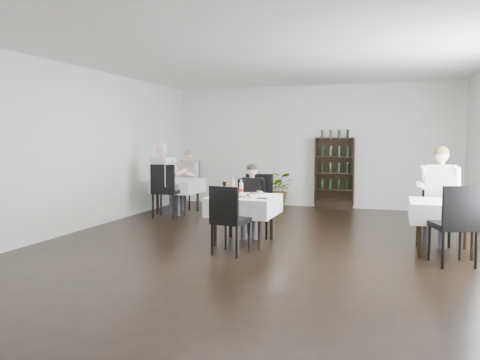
{
  "coord_description": "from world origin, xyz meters",
  "views": [
    {
      "loc": [
        1.99,
        -7.1,
        1.68
      ],
      "look_at": [
        -0.44,
        0.2,
        1.01
      ],
      "focal_mm": 35.0,
      "sensor_mm": 36.0,
      "label": 1
    }
  ],
  "objects_px": {
    "wine_shelf": "(334,174)",
    "potted_tree": "(278,189)",
    "diner_main": "(251,194)",
    "main_table": "(244,205)"
  },
  "relations": [
    {
      "from": "wine_shelf",
      "to": "diner_main",
      "type": "height_order",
      "value": "wine_shelf"
    },
    {
      "from": "main_table",
      "to": "wine_shelf",
      "type": "bearing_deg",
      "value": 78.22
    },
    {
      "from": "wine_shelf",
      "to": "potted_tree",
      "type": "distance_m",
      "value": 1.42
    },
    {
      "from": "wine_shelf",
      "to": "diner_main",
      "type": "distance_m",
      "value": 3.91
    },
    {
      "from": "wine_shelf",
      "to": "potted_tree",
      "type": "xyz_separation_m",
      "value": [
        -1.35,
        -0.16,
        -0.41
      ]
    },
    {
      "from": "main_table",
      "to": "diner_main",
      "type": "height_order",
      "value": "diner_main"
    },
    {
      "from": "wine_shelf",
      "to": "main_table",
      "type": "bearing_deg",
      "value": -101.78
    },
    {
      "from": "wine_shelf",
      "to": "potted_tree",
      "type": "bearing_deg",
      "value": -173.42
    },
    {
      "from": "wine_shelf",
      "to": "main_table",
      "type": "distance_m",
      "value": 4.41
    },
    {
      "from": "potted_tree",
      "to": "diner_main",
      "type": "relative_size",
      "value": 0.69
    }
  ]
}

